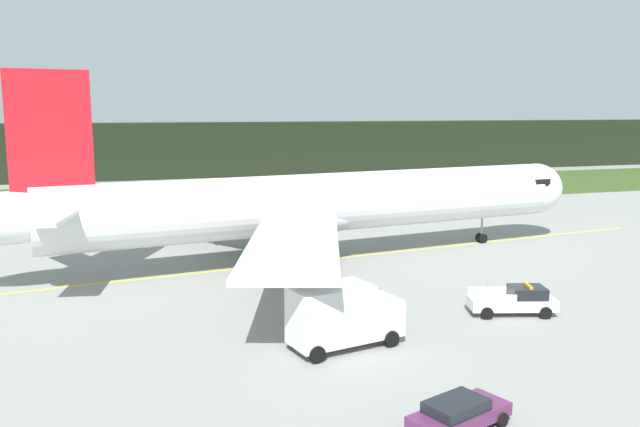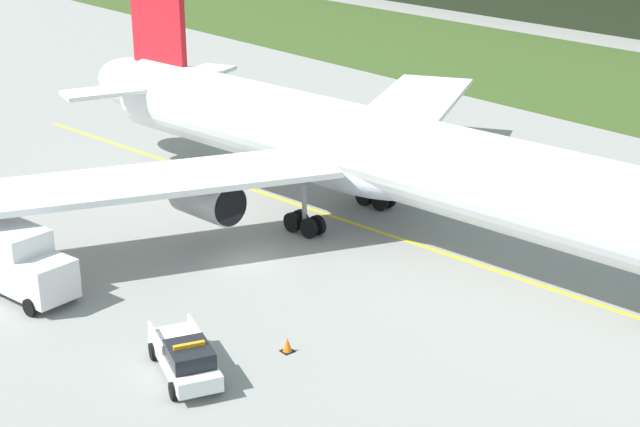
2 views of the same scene
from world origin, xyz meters
name	(u,v)px [view 1 (image 1 of 2)]	position (x,y,z in m)	size (l,w,h in m)	color
ground	(336,288)	(0.00, 0.00, 0.00)	(320.00, 320.00, 0.00)	gray
grass_verge	(219,194)	(0.00, 54.69, 0.02)	(320.00, 31.82, 0.04)	#364C1E
distant_tree_line	(196,150)	(0.00, 81.72, 5.13)	(288.00, 7.55, 10.26)	black
taxiway_centerline_main	(321,260)	(1.64, 8.81, 0.00)	(72.06, 0.30, 0.01)	yellow
airliner	(313,205)	(0.88, 8.71, 4.82)	(54.33, 43.13, 15.48)	white
ops_pickup_truck	(515,300)	(8.76, -9.04, 0.90)	(5.66, 3.34, 1.94)	white
catering_truck	(342,315)	(-3.57, -11.22, 1.84)	(6.58, 3.74, 3.68)	silver
staff_car	(459,413)	(-2.13, -21.19, 0.70)	(4.78, 3.19, 1.30)	#592650
apron_cone	(488,288)	(9.75, -4.36, 0.34)	(0.55, 0.55, 0.69)	black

